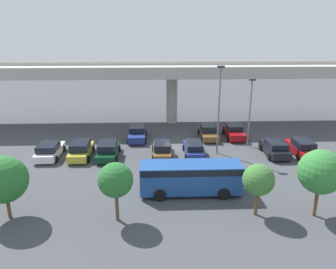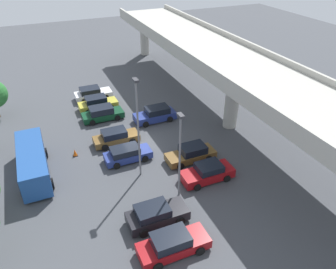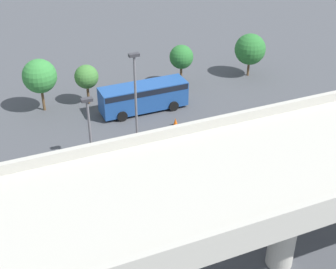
{
  "view_description": "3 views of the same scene",
  "coord_description": "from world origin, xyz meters",
  "px_view_note": "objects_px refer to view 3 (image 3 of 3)",
  "views": [
    {
      "loc": [
        -2.21,
        -32.49,
        12.37
      ],
      "look_at": [
        -0.83,
        2.43,
        0.94
      ],
      "focal_mm": 35.0,
      "sensor_mm": 36.0,
      "label": 1
    },
    {
      "loc": [
        25.78,
        -7.85,
        18.14
      ],
      "look_at": [
        0.77,
        2.97,
        1.21
      ],
      "focal_mm": 35.0,
      "sensor_mm": 36.0,
      "label": 2
    },
    {
      "loc": [
        13.19,
        25.53,
        19.69
      ],
      "look_at": [
        1.92,
        -0.66,
        2.65
      ],
      "focal_mm": 50.0,
      "sensor_mm": 36.0,
      "label": 3
    }
  ],
  "objects_px": {
    "parked_car_9": "(15,183)",
    "parked_car_8": "(57,173)",
    "parked_car_6": "(167,201)",
    "tree_front_far_right": "(40,76)",
    "tree_front_centre": "(181,57)",
    "tree_front_left": "(250,49)",
    "parked_car_0": "(322,114)",
    "shuttle_bus": "(144,95)",
    "lamp_post_mid_lot": "(136,106)",
    "lamp_post_near_aisle": "(91,142)",
    "tree_front_right": "(86,77)",
    "parked_car_5": "(167,151)",
    "traffic_cone": "(175,122)",
    "parked_car_7": "(122,213)",
    "parked_car_3": "(274,168)",
    "parked_car_1": "(291,120)",
    "parked_car_4": "(204,140)",
    "parked_car_2": "(263,126)"
  },
  "relations": [
    {
      "from": "parked_car_4",
      "to": "traffic_cone",
      "type": "bearing_deg",
      "value": -171.83
    },
    {
      "from": "parked_car_9",
      "to": "lamp_post_near_aisle",
      "type": "bearing_deg",
      "value": 60.69
    },
    {
      "from": "parked_car_4",
      "to": "tree_front_centre",
      "type": "distance_m",
      "value": 12.09
    },
    {
      "from": "tree_front_far_right",
      "to": "parked_car_3",
      "type": "bearing_deg",
      "value": 127.8
    },
    {
      "from": "tree_front_right",
      "to": "tree_front_centre",
      "type": "bearing_deg",
      "value": -178.25
    },
    {
      "from": "lamp_post_near_aisle",
      "to": "traffic_cone",
      "type": "distance_m",
      "value": 11.83
    },
    {
      "from": "parked_car_6",
      "to": "tree_front_far_right",
      "type": "height_order",
      "value": "tree_front_far_right"
    },
    {
      "from": "parked_car_8",
      "to": "tree_front_left",
      "type": "bearing_deg",
      "value": 115.77
    },
    {
      "from": "parked_car_1",
      "to": "lamp_post_mid_lot",
      "type": "xyz_separation_m",
      "value": [
        13.78,
        0.58,
        4.4
      ]
    },
    {
      "from": "parked_car_3",
      "to": "shuttle_bus",
      "type": "relative_size",
      "value": 0.59
    },
    {
      "from": "parked_car_1",
      "to": "parked_car_2",
      "type": "xyz_separation_m",
      "value": [
        2.69,
        -0.07,
        -0.02
      ]
    },
    {
      "from": "parked_car_1",
      "to": "parked_car_9",
      "type": "bearing_deg",
      "value": -90.47
    },
    {
      "from": "parked_car_5",
      "to": "traffic_cone",
      "type": "distance_m",
      "value": 5.1
    },
    {
      "from": "parked_car_9",
      "to": "tree_front_centre",
      "type": "xyz_separation_m",
      "value": [
        -17.53,
        -11.28,
        2.21
      ]
    },
    {
      "from": "parked_car_8",
      "to": "parked_car_9",
      "type": "xyz_separation_m",
      "value": [
        2.84,
        0.03,
        -0.01
      ]
    },
    {
      "from": "parked_car_8",
      "to": "tree_front_centre",
      "type": "bearing_deg",
      "value": 127.45
    },
    {
      "from": "tree_front_centre",
      "to": "traffic_cone",
      "type": "xyz_separation_m",
      "value": [
        3.84,
        7.26,
        -2.62
      ]
    },
    {
      "from": "shuttle_bus",
      "to": "parked_car_9",
      "type": "bearing_deg",
      "value": 32.2
    },
    {
      "from": "parked_car_8",
      "to": "shuttle_bus",
      "type": "bearing_deg",
      "value": 129.27
    },
    {
      "from": "parked_car_0",
      "to": "tree_front_right",
      "type": "height_order",
      "value": "tree_front_right"
    },
    {
      "from": "lamp_post_near_aisle",
      "to": "tree_front_right",
      "type": "xyz_separation_m",
      "value": [
        -3.17,
        -13.72,
        -1.73
      ]
    },
    {
      "from": "parked_car_5",
      "to": "shuttle_bus",
      "type": "height_order",
      "value": "shuttle_bus"
    },
    {
      "from": "tree_front_centre",
      "to": "traffic_cone",
      "type": "height_order",
      "value": "tree_front_centre"
    },
    {
      "from": "traffic_cone",
      "to": "shuttle_bus",
      "type": "bearing_deg",
      "value": -68.19
    },
    {
      "from": "tree_front_left",
      "to": "tree_front_centre",
      "type": "relative_size",
      "value": 1.07
    },
    {
      "from": "shuttle_bus",
      "to": "parked_car_3",
      "type": "bearing_deg",
      "value": 109.98
    },
    {
      "from": "parked_car_1",
      "to": "parked_car_6",
      "type": "distance_m",
      "value": 14.75
    },
    {
      "from": "parked_car_5",
      "to": "parked_car_1",
      "type": "bearing_deg",
      "value": 90.74
    },
    {
      "from": "parked_car_9",
      "to": "shuttle_bus",
      "type": "distance_m",
      "value": 14.46
    },
    {
      "from": "parked_car_9",
      "to": "parked_car_8",
      "type": "bearing_deg",
      "value": 90.55
    },
    {
      "from": "lamp_post_mid_lot",
      "to": "traffic_cone",
      "type": "relative_size",
      "value": 12.75
    },
    {
      "from": "parked_car_0",
      "to": "parked_car_8",
      "type": "height_order",
      "value": "parked_car_8"
    },
    {
      "from": "parked_car_2",
      "to": "parked_car_8",
      "type": "height_order",
      "value": "parked_car_8"
    },
    {
      "from": "parked_car_9",
      "to": "traffic_cone",
      "type": "distance_m",
      "value": 14.27
    },
    {
      "from": "parked_car_3",
      "to": "tree_front_centre",
      "type": "relative_size",
      "value": 1.12
    },
    {
      "from": "lamp_post_mid_lot",
      "to": "tree_front_left",
      "type": "height_order",
      "value": "lamp_post_mid_lot"
    },
    {
      "from": "parked_car_6",
      "to": "traffic_cone",
      "type": "height_order",
      "value": "parked_car_6"
    },
    {
      "from": "parked_car_0",
      "to": "tree_front_left",
      "type": "height_order",
      "value": "tree_front_left"
    },
    {
      "from": "parked_car_5",
      "to": "parked_car_7",
      "type": "bearing_deg",
      "value": -44.71
    },
    {
      "from": "parked_car_4",
      "to": "parked_car_9",
      "type": "distance_m",
      "value": 14.29
    },
    {
      "from": "parked_car_0",
      "to": "parked_car_9",
      "type": "xyz_separation_m",
      "value": [
        25.49,
        -0.26,
        0.02
      ]
    },
    {
      "from": "parked_car_2",
      "to": "parked_car_6",
      "type": "xyz_separation_m",
      "value": [
        10.96,
        5.67,
        -0.02
      ]
    },
    {
      "from": "parked_car_9",
      "to": "shuttle_bus",
      "type": "xyz_separation_m",
      "value": [
        -12.22,
        -7.69,
        0.74
      ]
    },
    {
      "from": "parked_car_8",
      "to": "shuttle_bus",
      "type": "relative_size",
      "value": 0.57
    },
    {
      "from": "tree_front_far_right",
      "to": "parked_car_9",
      "type": "bearing_deg",
      "value": 70.44
    },
    {
      "from": "parked_car_0",
      "to": "parked_car_1",
      "type": "height_order",
      "value": "parked_car_1"
    },
    {
      "from": "parked_car_7",
      "to": "parked_car_9",
      "type": "distance_m",
      "value": 8.09
    },
    {
      "from": "traffic_cone",
      "to": "tree_front_centre",
      "type": "bearing_deg",
      "value": -117.91
    },
    {
      "from": "tree_front_centre",
      "to": "tree_front_left",
      "type": "bearing_deg",
      "value": 175.43
    },
    {
      "from": "parked_car_5",
      "to": "tree_front_right",
      "type": "distance_m",
      "value": 11.88
    }
  ]
}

